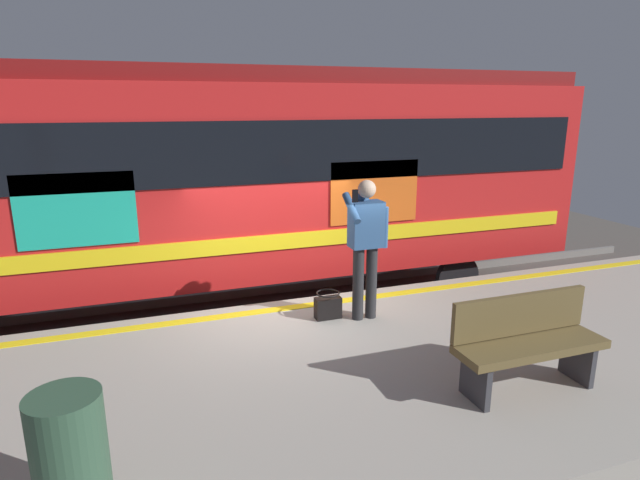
{
  "coord_description": "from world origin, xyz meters",
  "views": [
    {
      "loc": [
        1.86,
        6.61,
        3.66
      ],
      "look_at": [
        -0.37,
        0.3,
        1.91
      ],
      "focal_mm": 29.5,
      "sensor_mm": 36.0,
      "label": 1
    }
  ],
  "objects_px": {
    "train_carriage": "(223,171)",
    "handbag": "(328,306)",
    "bench": "(527,340)",
    "trash_bin": "(70,455)",
    "passenger": "(366,238)"
  },
  "relations": [
    {
      "from": "passenger",
      "to": "trash_bin",
      "type": "distance_m",
      "value": 3.99
    },
    {
      "from": "train_carriage",
      "to": "bench",
      "type": "relative_size",
      "value": 8.31
    },
    {
      "from": "passenger",
      "to": "handbag",
      "type": "height_order",
      "value": "passenger"
    },
    {
      "from": "passenger",
      "to": "bench",
      "type": "height_order",
      "value": "passenger"
    },
    {
      "from": "passenger",
      "to": "trash_bin",
      "type": "xyz_separation_m",
      "value": [
        3.15,
        2.37,
        -0.61
      ]
    },
    {
      "from": "bench",
      "to": "trash_bin",
      "type": "xyz_separation_m",
      "value": [
        3.9,
        0.32,
        -0.05
      ]
    },
    {
      "from": "train_carriage",
      "to": "trash_bin",
      "type": "height_order",
      "value": "train_carriage"
    },
    {
      "from": "train_carriage",
      "to": "passenger",
      "type": "bearing_deg",
      "value": 111.03
    },
    {
      "from": "bench",
      "to": "trash_bin",
      "type": "bearing_deg",
      "value": 4.63
    },
    {
      "from": "train_carriage",
      "to": "handbag",
      "type": "height_order",
      "value": "train_carriage"
    },
    {
      "from": "passenger",
      "to": "trash_bin",
      "type": "height_order",
      "value": "passenger"
    },
    {
      "from": "bench",
      "to": "passenger",
      "type": "bearing_deg",
      "value": -69.93
    },
    {
      "from": "handbag",
      "to": "bench",
      "type": "relative_size",
      "value": 0.23
    },
    {
      "from": "train_carriage",
      "to": "handbag",
      "type": "bearing_deg",
      "value": 104.39
    },
    {
      "from": "bench",
      "to": "train_carriage",
      "type": "bearing_deg",
      "value": -69.35
    }
  ]
}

